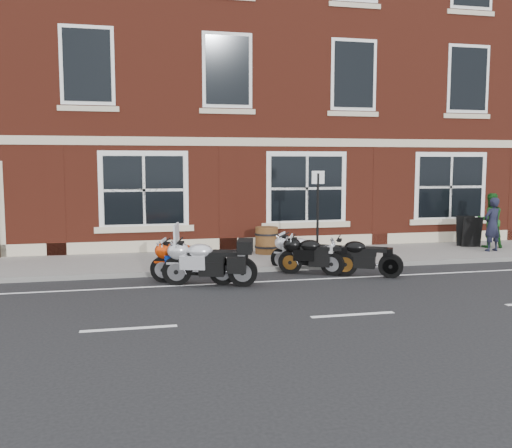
% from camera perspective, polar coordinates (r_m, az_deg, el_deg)
% --- Properties ---
extents(ground, '(80.00, 80.00, 0.00)m').
position_cam_1_polar(ground, '(13.45, 4.77, -5.76)').
color(ground, black).
rests_on(ground, ground).
extents(sidewalk, '(30.00, 3.00, 0.12)m').
position_cam_1_polar(sidewalk, '(16.27, 1.60, -3.45)').
color(sidewalk, slate).
rests_on(sidewalk, ground).
extents(kerb, '(30.00, 0.16, 0.12)m').
position_cam_1_polar(kerb, '(14.77, 3.12, -4.44)').
color(kerb, slate).
rests_on(kerb, ground).
extents(pub_building, '(24.00, 12.00, 12.00)m').
position_cam_1_polar(pub_building, '(23.61, -2.99, 14.00)').
color(pub_building, '#5F2114').
rests_on(pub_building, ground).
extents(moto_touring_silver, '(2.11, 0.81, 1.42)m').
position_cam_1_polar(moto_touring_silver, '(12.91, -4.94, -3.65)').
color(moto_touring_silver, black).
rests_on(moto_touring_silver, ground).
extents(moto_sport_red, '(1.92, 0.92, 0.91)m').
position_cam_1_polar(moto_sport_red, '(13.21, -6.48, -3.68)').
color(moto_sport_red, black).
rests_on(moto_sport_red, ground).
extents(moto_sport_black, '(1.83, 0.94, 0.88)m').
position_cam_1_polar(moto_sport_black, '(14.24, 6.03, -3.03)').
color(moto_sport_black, black).
rests_on(moto_sport_black, ground).
extents(moto_sport_silver, '(1.57, 1.38, 0.89)m').
position_cam_1_polar(moto_sport_silver, '(14.43, 5.00, -2.89)').
color(moto_sport_silver, black).
rests_on(moto_sport_silver, ground).
extents(moto_naked_black, '(1.74, 1.08, 0.87)m').
position_cam_1_polar(moto_naked_black, '(14.20, 10.47, -3.15)').
color(moto_naked_black, black).
rests_on(moto_naked_black, ground).
extents(pedestrian_left, '(0.66, 0.51, 1.62)m').
position_cam_1_polar(pedestrian_left, '(18.51, 22.55, -0.04)').
color(pedestrian_left, black).
rests_on(pedestrian_left, sidewalk).
extents(pedestrian_right, '(0.96, 0.83, 1.71)m').
position_cam_1_polar(pedestrian_right, '(19.30, 22.36, 0.34)').
color(pedestrian_right, '#164D18').
rests_on(pedestrian_right, sidewalk).
extents(a_board_sign, '(0.67, 0.55, 0.97)m').
position_cam_1_polar(a_board_sign, '(19.26, 20.52, -0.70)').
color(a_board_sign, black).
rests_on(a_board_sign, sidewalk).
extents(barrel_planter, '(0.70, 0.70, 0.78)m').
position_cam_1_polar(barrel_planter, '(16.71, 1.07, -1.64)').
color(barrel_planter, '#552A16').
rests_on(barrel_planter, sidewalk).
extents(parking_sign, '(0.35, 0.06, 2.44)m').
position_cam_1_polar(parking_sign, '(15.33, 6.19, 1.46)').
color(parking_sign, black).
rests_on(parking_sign, sidewalk).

